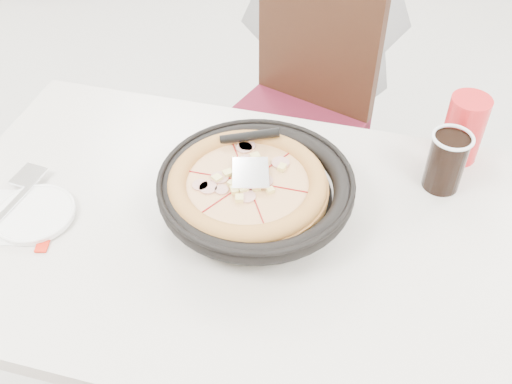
% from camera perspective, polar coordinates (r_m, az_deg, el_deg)
% --- Properties ---
extents(floor, '(7.00, 7.00, 0.00)m').
position_cam_1_polar(floor, '(2.18, 9.53, -6.76)').
color(floor, '#A9A8A4').
rests_on(floor, ground).
extents(main_table, '(1.28, 0.92, 0.75)m').
position_cam_1_polar(main_table, '(1.55, -3.03, -12.51)').
color(main_table, silver).
rests_on(main_table, floor).
extents(chair_far, '(0.53, 0.53, 0.95)m').
position_cam_1_polar(chair_far, '(1.94, 2.75, 6.04)').
color(chair_far, black).
rests_on(chair_far, floor).
extents(trivet, '(0.13, 0.13, 0.04)m').
position_cam_1_polar(trivet, '(1.27, -1.77, -1.01)').
color(trivet, black).
rests_on(trivet, main_table).
extents(pizza_pan, '(0.35, 0.35, 0.01)m').
position_cam_1_polar(pizza_pan, '(1.25, 0.00, -0.26)').
color(pizza_pan, black).
rests_on(pizza_pan, trivet).
extents(pizza, '(0.37, 0.37, 0.02)m').
position_cam_1_polar(pizza, '(1.24, -0.81, 0.26)').
color(pizza, '#B67A34').
rests_on(pizza, pizza_pan).
extents(pizza_server, '(0.10, 0.11, 0.00)m').
position_cam_1_polar(pizza_server, '(1.23, -0.52, 1.87)').
color(pizza_server, white).
rests_on(pizza_server, pizza).
extents(napkin, '(0.20, 0.20, 0.00)m').
position_cam_1_polar(napkin, '(1.36, -21.68, -2.20)').
color(napkin, white).
rests_on(napkin, main_table).
extents(side_plate, '(0.18, 0.18, 0.01)m').
position_cam_1_polar(side_plate, '(1.34, -20.34, -1.98)').
color(side_plate, white).
rests_on(side_plate, napkin).
extents(fork, '(0.03, 0.15, 0.00)m').
position_cam_1_polar(fork, '(1.37, -21.81, -0.71)').
color(fork, white).
rests_on(fork, side_plate).
extents(cola_glass, '(0.09, 0.09, 0.13)m').
position_cam_1_polar(cola_glass, '(1.36, 17.63, 2.66)').
color(cola_glass, black).
rests_on(cola_glass, main_table).
extents(red_cup, '(0.10, 0.10, 0.16)m').
position_cam_1_polar(red_cup, '(1.44, 19.18, 5.74)').
color(red_cup, red).
rests_on(red_cup, main_table).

